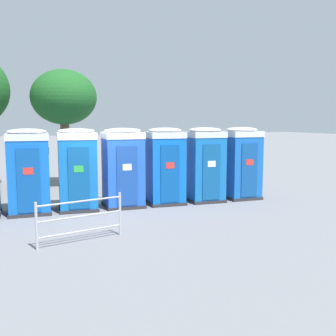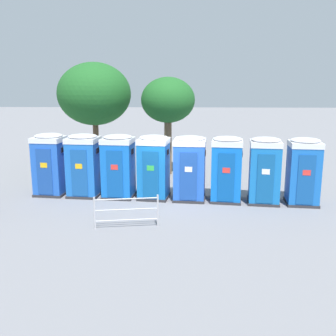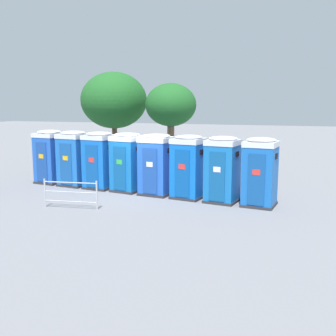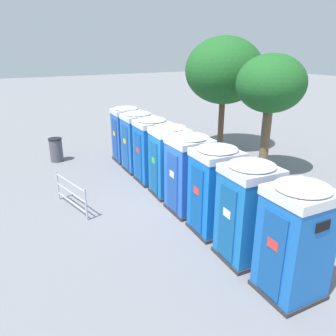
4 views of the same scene
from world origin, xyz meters
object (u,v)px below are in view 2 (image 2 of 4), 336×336
portapotty_1 (84,165)px  portapotty_3 (154,167)px  portapotty_2 (118,166)px  portapotty_6 (265,170)px  street_tree_1 (94,94)px  portapotty_0 (50,164)px  event_barrier (126,210)px  portapotty_7 (303,171)px  portapotty_5 (227,169)px  portapotty_4 (190,168)px  street_tree_0 (168,101)px

portapotty_1 → portapotty_3: size_ratio=1.00×
portapotty_2 → portapotty_6: bearing=-5.9°
street_tree_1 → portapotty_0: bearing=-99.6°
portapotty_2 → event_barrier: 3.62m
portapotty_1 → street_tree_1: bearing=96.6°
portapotty_1 → portapotty_7: 8.58m
portapotty_5 → portapotty_4: bearing=175.1°
street_tree_1 → street_tree_0: bearing=-14.6°
portapotty_0 → portapotty_6: same height
portapotty_0 → portapotty_3: (4.27, -0.39, 0.00)m
portapotty_4 → portapotty_5: 1.43m
portapotty_1 → event_barrier: 4.27m
portapotty_3 → event_barrier: portapotty_3 is taller
street_tree_1 → portapotty_3: bearing=-57.2°
portapotty_2 → event_barrier: (0.79, -3.46, -0.72)m
portapotty_4 → street_tree_0: size_ratio=0.53×
portapotty_1 → portapotty_5: size_ratio=1.00×
portapotty_0 → street_tree_0: size_ratio=0.53×
event_barrier → portapotty_1: bearing=121.7°
portapotty_1 → portapotty_4: 4.29m
portapotty_2 → event_barrier: bearing=-77.1°
portapotty_1 → portapotty_2: size_ratio=1.00×
portapotty_4 → portapotty_6: (2.84, -0.31, 0.00)m
portapotty_0 → street_tree_1: bearing=80.4°
portapotty_6 → street_tree_1: (-7.70, 5.82, 2.67)m
street_tree_0 → event_barrier: street_tree_0 is taller
portapotty_6 → street_tree_0: street_tree_0 is taller
portapotty_0 → event_barrier: (3.64, -3.73, -0.72)m
portapotty_2 → portapotty_7: bearing=-5.6°
portapotty_0 → portapotty_5: size_ratio=1.00×
portapotty_1 → street_tree_0: (3.27, 4.09, 2.37)m
portapotty_6 → portapotty_1: bearing=174.2°
portapotty_4 → portapotty_5: size_ratio=1.00×
portapotty_5 → street_tree_1: bearing=138.1°
portapotty_0 → portapotty_7: bearing=-5.6°
portapotty_1 → portapotty_7: bearing=-5.5°
portapotty_6 → street_tree_1: bearing=142.9°
portapotty_6 → portapotty_7: bearing=-4.4°
portapotty_0 → portapotty_1: (1.42, -0.15, -0.00)m
portapotty_4 → portapotty_6: 2.86m
street_tree_1 → portapotty_7: bearing=-33.0°
portapotty_2 → street_tree_0: bearing=66.4°
portapotty_0 → portapotty_6: 8.58m
portapotty_3 → portapotty_6: (4.27, -0.48, 0.00)m
portapotty_2 → portapotty_4: size_ratio=1.00×
street_tree_0 → portapotty_4: bearing=-77.4°
portapotty_2 → portapotty_5: same height
portapotty_7 → street_tree_0: size_ratio=0.53×
portapotty_5 → street_tree_0: bearing=117.7°
portapotty_0 → portapotty_3: 4.29m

